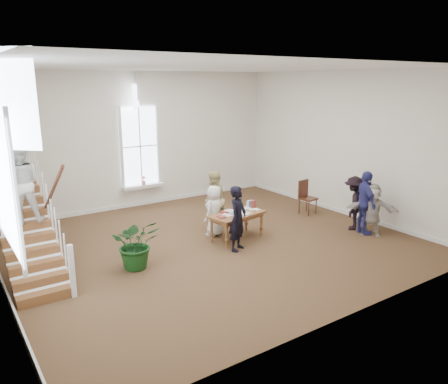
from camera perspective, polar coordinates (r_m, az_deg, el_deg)
ground at (r=11.65m, az=-1.63°, el=-6.70°), size 10.00×10.00×0.00m
room_shell at (r=15.25m, az=-10.54°, el=-0.27°), size 10.49×10.00×10.00m
staircase at (r=10.36m, az=-24.79°, el=-1.32°), size 1.10×4.10×2.92m
library_table at (r=11.77m, az=1.74°, el=-3.17°), size 1.65×1.02×0.79m
police_officer at (r=10.95m, az=1.81°, el=-3.47°), size 0.73×0.66×1.67m
elderly_woman at (r=12.03m, az=-1.30°, el=-2.45°), size 0.82×0.69×1.42m
person_yellow at (r=12.55m, az=-1.39°, el=-1.04°), size 1.04×0.98×1.71m
woman_cluster_a at (r=12.69m, az=17.94°, el=-1.37°), size 0.84×1.14×1.80m
woman_cluster_b at (r=13.04m, az=16.56°, el=-1.40°), size 1.16×1.05×1.56m
woman_cluster_c at (r=12.67m, az=18.80°, el=-2.23°), size 1.16×1.36×1.47m
floor_plant at (r=10.18m, az=-11.35°, el=-6.58°), size 1.32×1.23×1.19m
side_chair at (r=14.30m, az=10.64°, el=-0.37°), size 0.53×0.53×1.09m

